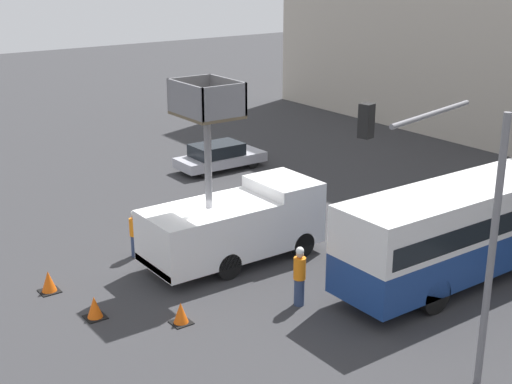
{
  "coord_description": "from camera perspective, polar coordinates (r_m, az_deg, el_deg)",
  "views": [
    {
      "loc": [
        19.72,
        -12.1,
        10.31
      ],
      "look_at": [
        0.46,
        1.78,
        2.37
      ],
      "focal_mm": 50.0,
      "sensor_mm": 36.0,
      "label": 1
    }
  ],
  "objects": [
    {
      "name": "traffic_light_pole",
      "position": [
        17.9,
        15.11,
        -0.44
      ],
      "size": [
        3.87,
        3.61,
        6.98
      ],
      "color": "slate",
      "rests_on": "ground_plane"
    },
    {
      "name": "city_bus",
      "position": [
        25.15,
        18.15,
        -1.9
      ],
      "size": [
        2.47,
        12.29,
        3.28
      ],
      "rotation": [
        0.0,
        0.0,
        1.71
      ],
      "color": "navy",
      "rests_on": "ground_plane"
    },
    {
      "name": "road_worker_directing",
      "position": [
        21.93,
        3.5,
        -6.72
      ],
      "size": [
        0.38,
        0.38,
        1.93
      ],
      "rotation": [
        0.0,
        0.0,
        0.43
      ],
      "color": "navy",
      "rests_on": "ground_plane"
    },
    {
      "name": "traffic_cone_far_side",
      "position": [
        21.97,
        -12.79,
        -9.03
      ],
      "size": [
        0.6,
        0.6,
        0.69
      ],
      "color": "black",
      "rests_on": "ground_plane"
    },
    {
      "name": "ground_plane",
      "position": [
        25.33,
        -3.9,
        -5.56
      ],
      "size": [
        120.0,
        120.0,
        0.0
      ],
      "primitive_type": "plane",
      "color": "#333335"
    },
    {
      "name": "parked_car_curbside",
      "position": [
        35.76,
        -2.96,
        2.88
      ],
      "size": [
        1.84,
        4.52,
        1.36
      ],
      "color": "#A8A8B2",
      "rests_on": "ground_plane"
    },
    {
      "name": "road_worker_near_truck",
      "position": [
        25.74,
        -9.66,
        -3.29
      ],
      "size": [
        0.38,
        0.38,
        1.75
      ],
      "rotation": [
        0.0,
        0.0,
        3.09
      ],
      "color": "navy",
      "rests_on": "ground_plane"
    },
    {
      "name": "utility_truck",
      "position": [
        24.85,
        -1.66,
        -2.29
      ],
      "size": [
        2.53,
        6.36,
        6.49
      ],
      "color": "white",
      "rests_on": "ground_plane"
    },
    {
      "name": "traffic_cone_near_truck",
      "position": [
        23.92,
        -16.25,
        -6.93
      ],
      "size": [
        0.62,
        0.62,
        0.71
      ],
      "color": "black",
      "rests_on": "ground_plane"
    },
    {
      "name": "traffic_cone_mid_road",
      "position": [
        21.27,
        -6.04,
        -9.65
      ],
      "size": [
        0.58,
        0.58,
        0.66
      ],
      "color": "black",
      "rests_on": "ground_plane"
    }
  ]
}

